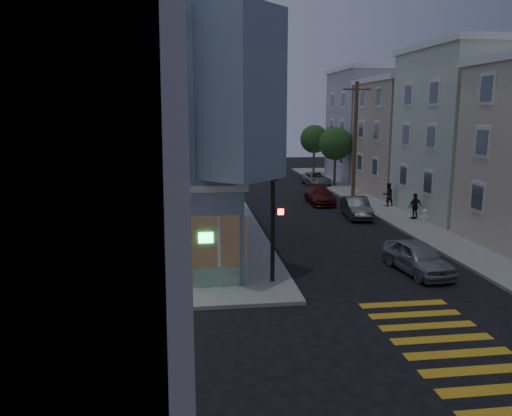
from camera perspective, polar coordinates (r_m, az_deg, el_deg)
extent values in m
plane|color=black|center=(16.11, -3.33, -14.20)|extent=(120.00, 120.00, 0.00)
cube|color=gray|center=(40.15, -25.50, 0.18)|extent=(33.00, 42.00, 0.15)
cube|color=gray|center=(45.07, 24.81, 1.31)|extent=(24.00, 42.00, 0.15)
cube|color=slate|center=(26.06, -18.72, 7.77)|extent=(14.00, 14.00, 11.00)
cube|color=silver|center=(26.42, -19.52, 20.19)|extent=(14.60, 14.60, 0.40)
cube|color=silver|center=(26.19, -18.50, 4.16)|extent=(14.30, 14.30, 0.25)
cube|color=#196B33|center=(20.17, -21.65, -8.02)|extent=(13.60, 0.12, 0.80)
cube|color=#382B1E|center=(19.78, -21.94, -4.18)|extent=(13.60, 0.10, 2.00)
cylinder|color=white|center=(19.05, -17.64, 0.02)|extent=(1.00, 0.12, 1.00)
cube|color=beige|center=(36.82, 26.61, 7.57)|extent=(12.00, 8.60, 10.50)
cube|color=tan|center=(44.60, 20.07, 7.49)|extent=(12.00, 8.60, 9.00)
cube|color=#ADA6B6|center=(52.72, 15.60, 9.00)|extent=(12.00, 8.60, 10.50)
cylinder|color=#4C3826|center=(40.74, 11.24, 7.67)|extent=(0.30, 0.30, 9.00)
cube|color=#4C3826|center=(40.72, 11.45, 13.16)|extent=(2.20, 0.12, 0.12)
cylinder|color=#4C3826|center=(46.74, 9.00, 4.58)|extent=(0.24, 0.24, 3.20)
sphere|color=#224C1B|center=(46.55, 9.08, 7.27)|extent=(3.00, 3.00, 3.00)
cylinder|color=#4C3826|center=(54.42, 6.62, 5.52)|extent=(0.24, 0.24, 3.20)
sphere|color=#224C1B|center=(54.26, 6.67, 7.84)|extent=(3.00, 3.00, 3.00)
imported|color=black|center=(37.02, 14.85, 1.49)|extent=(0.89, 0.74, 1.67)
imported|color=black|center=(33.04, 17.72, 0.20)|extent=(1.04, 0.67, 1.64)
imported|color=#98999F|center=(22.65, 18.00, -5.39)|extent=(2.02, 4.14, 1.36)
imported|color=#393D3F|center=(33.30, 11.40, 0.05)|extent=(1.82, 4.17, 1.33)
imported|color=#511312|center=(37.89, 7.30, 1.44)|extent=(1.89, 4.40, 1.26)
imported|color=gray|center=(47.40, 6.89, 3.33)|extent=(2.23, 4.48, 1.22)
cylinder|color=black|center=(19.58, 1.93, -1.04)|extent=(0.17, 0.17, 5.25)
cube|color=black|center=(19.03, 2.08, 4.86)|extent=(0.38, 0.34, 1.10)
sphere|color=black|center=(18.83, 2.17, 5.85)|extent=(0.21, 0.21, 0.21)
sphere|color=black|center=(18.86, 2.17, 4.81)|extent=(0.21, 0.21, 0.21)
sphere|color=#19F23F|center=(18.91, 2.16, 3.76)|extent=(0.21, 0.21, 0.21)
cube|color=black|center=(19.39, 2.79, -0.37)|extent=(0.37, 0.26, 0.34)
cube|color=#FF2614|center=(19.27, 2.85, -0.44)|extent=(0.23, 0.02, 0.23)
cylinder|color=white|center=(31.98, 18.65, -1.08)|extent=(0.27, 0.27, 0.68)
sphere|color=white|center=(31.91, 18.69, -0.38)|extent=(0.30, 0.30, 0.30)
cylinder|color=white|center=(31.97, 18.66, -0.98)|extent=(0.51, 0.14, 0.14)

